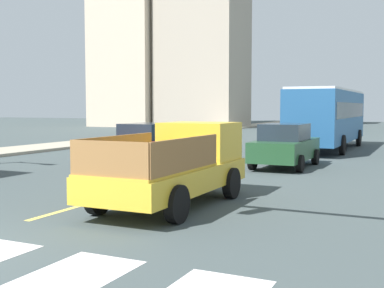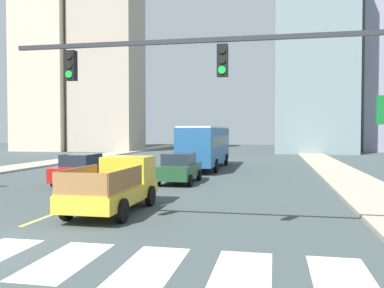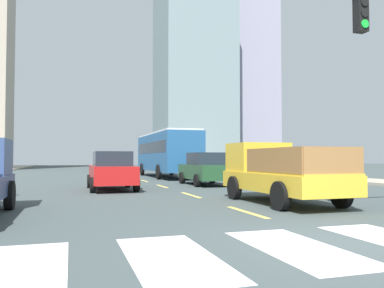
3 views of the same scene
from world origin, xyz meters
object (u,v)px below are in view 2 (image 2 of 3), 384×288
object	(u,v)px
sedan_far	(179,168)
sedan_mid	(82,169)
city_bus	(206,144)
traffic_signal_gantry	(271,82)
pickup_stakebed	(117,185)

from	to	relation	value
sedan_far	sedan_mid	bearing A→B (deg)	-158.77
city_bus	traffic_signal_gantry	distance (m)	21.97
sedan_far	traffic_signal_gantry	distance (m)	13.69
pickup_stakebed	city_bus	size ratio (longest dim) A/B	0.48
pickup_stakebed	traffic_signal_gantry	size ratio (longest dim) A/B	0.48
sedan_mid	city_bus	bearing A→B (deg)	65.40
city_bus	traffic_signal_gantry	bearing A→B (deg)	-75.45
traffic_signal_gantry	sedan_far	bearing A→B (deg)	113.41
city_bus	traffic_signal_gantry	xyz separation A→B (m)	(5.24, -21.21, 2.32)
sedan_mid	sedan_far	size ratio (longest dim) A/B	1.00
sedan_mid	traffic_signal_gantry	world-z (taller)	traffic_signal_gantry
pickup_stakebed	city_bus	world-z (taller)	city_bus
sedan_mid	sedan_far	xyz separation A→B (m)	(5.11, 1.85, 0.00)
sedan_mid	sedan_far	distance (m)	5.43
sedan_far	pickup_stakebed	bearing A→B (deg)	-91.94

